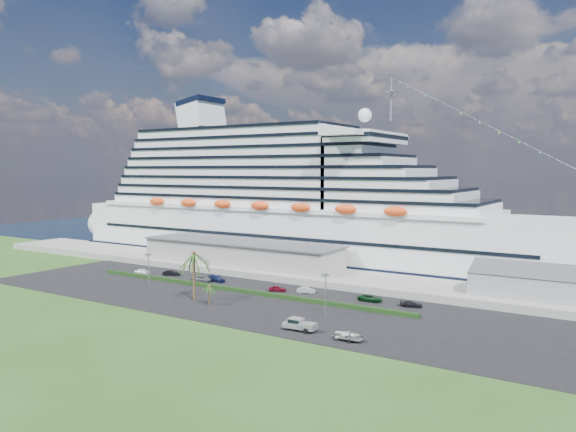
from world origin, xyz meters
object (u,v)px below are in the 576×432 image
Objects in this scene: cruise_ship at (295,207)px; boat_trailer at (349,335)px; parked_car_3 at (217,278)px; pickup_truck at (299,324)px.

cruise_ship is 87.22m from boat_trailer.
boat_trailer is at bearing -52.33° from cruise_ship.
cruise_ship is 35.37× the size of parked_car_3.
pickup_truck is (40.22, -25.86, 0.40)m from parked_car_3.
boat_trailer is at bearing -104.67° from parked_car_3.
cruise_ship reaches higher than boat_trailer.
parked_car_3 is 0.94× the size of boat_trailer.
pickup_truck reaches higher than boat_trailer.
pickup_truck reaches higher than parked_car_3.
pickup_truck is 10.17m from boat_trailer.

